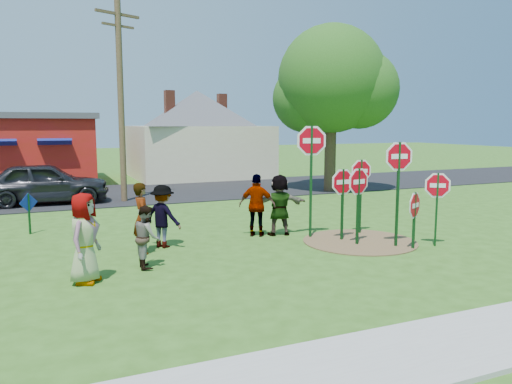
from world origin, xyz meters
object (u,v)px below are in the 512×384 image
(stop_sign_c, at_px, (399,169))
(leafy_tree, at_px, (334,85))
(stop_sign_a, at_px, (358,189))
(stop_sign_b, at_px, (311,152))
(person_a, at_px, (84,238))
(suv, at_px, (45,183))
(stop_sign_d, at_px, (361,177))
(utility_pole, at_px, (121,98))
(person_b, at_px, (142,218))

(stop_sign_c, bearing_deg, leafy_tree, 77.97)
(stop_sign_a, xyz_separation_m, stop_sign_b, (-0.74, 1.30, 0.94))
(person_a, height_order, suv, person_a)
(stop_sign_d, bearing_deg, stop_sign_b, 178.90)
(stop_sign_a, relative_size, stop_sign_c, 0.76)
(stop_sign_d, height_order, utility_pole, utility_pole)
(stop_sign_c, distance_m, utility_pole, 12.58)
(person_b, bearing_deg, leafy_tree, -50.73)
(stop_sign_d, height_order, person_b, stop_sign_d)
(stop_sign_b, relative_size, stop_sign_d, 1.44)
(person_a, bearing_deg, suv, 33.22)
(suv, bearing_deg, leafy_tree, -92.89)
(stop_sign_a, xyz_separation_m, stop_sign_d, (0.91, 1.17, 0.16))
(person_a, xyz_separation_m, suv, (-0.65, 11.53, -0.05))
(person_b, distance_m, suv, 9.80)
(stop_sign_d, xyz_separation_m, person_b, (-6.51, 0.31, -0.81))
(stop_sign_d, relative_size, person_b, 1.30)
(person_a, xyz_separation_m, leafy_tree, (12.43, 10.24, 4.23))
(stop_sign_c, distance_m, person_a, 8.10)
(stop_sign_b, relative_size, leafy_tree, 0.43)
(stop_sign_b, distance_m, suv, 12.13)
(stop_sign_a, distance_m, person_b, 5.83)
(stop_sign_b, bearing_deg, suv, 142.45)
(person_b, height_order, leafy_tree, leafy_tree)
(person_b, bearing_deg, suv, 15.15)
(utility_pole, bearing_deg, person_b, -95.74)
(stop_sign_b, relative_size, stop_sign_c, 1.15)
(stop_sign_a, relative_size, stop_sign_b, 0.66)
(stop_sign_a, xyz_separation_m, leafy_tree, (5.26, 9.73, 3.62))
(stop_sign_a, height_order, person_a, stop_sign_a)
(stop_sign_b, relative_size, utility_pole, 0.41)
(stop_sign_a, height_order, stop_sign_d, stop_sign_d)
(stop_sign_c, height_order, person_a, stop_sign_c)
(person_b, bearing_deg, person_a, 143.84)
(stop_sign_a, relative_size, stop_sign_d, 0.95)
(person_b, bearing_deg, stop_sign_d, -90.67)
(stop_sign_c, bearing_deg, stop_sign_a, 155.24)
(stop_sign_d, bearing_deg, person_a, -164.89)
(person_a, distance_m, leafy_tree, 16.65)
(stop_sign_a, bearing_deg, stop_sign_c, -48.92)
(suv, bearing_deg, stop_sign_b, -141.20)
(stop_sign_d, height_order, person_a, stop_sign_d)
(person_b, xyz_separation_m, utility_pole, (0.90, 8.97, 3.48))
(stop_sign_c, xyz_separation_m, person_b, (-6.44, 2.10, -1.20))
(stop_sign_c, xyz_separation_m, stop_sign_d, (0.07, 1.78, -0.39))
(stop_sign_d, bearing_deg, stop_sign_c, -88.84)
(stop_sign_b, height_order, person_b, stop_sign_b)
(stop_sign_a, distance_m, stop_sign_b, 1.77)
(utility_pole, bearing_deg, suv, 169.64)
(stop_sign_a, relative_size, suv, 0.45)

